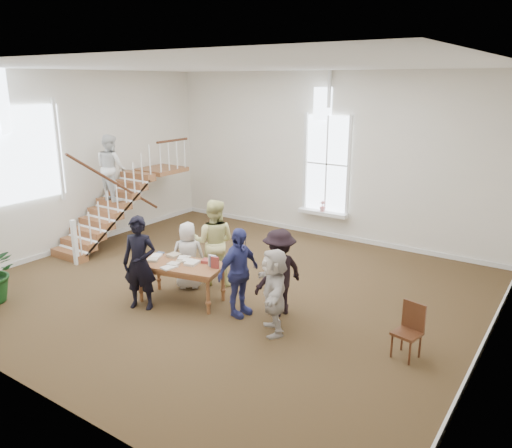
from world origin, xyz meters
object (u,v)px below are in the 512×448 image
Objects in this scene: woman_cluster_a at (238,272)px; woman_cluster_b at (279,272)px; library_table at (181,267)px; person_yellow at (214,242)px; woman_cluster_c at (274,291)px; side_chair at (410,328)px; police_officer at (140,263)px; elderly_woman at (188,255)px.

woman_cluster_a is 1.02× the size of woman_cluster_b.
person_yellow is (-0.04, 1.09, 0.22)m from library_table.
woman_cluster_c reaches higher than side_chair.
police_officer is 2.65m from woman_cluster_b.
library_table is 4.43m from side_chair.
side_chair is at bearing 147.41° from person_yellow.
person_yellow is 2.00m from woman_cluster_b.
police_officer is 2.71m from woman_cluster_c.
woman_cluster_c is at bearing -9.82° from police_officer.
person_yellow is at bearing 63.42° from woman_cluster_a.
police_officer reaches higher than side_chair.
woman_cluster_c is at bearing -154.71° from side_chair.
woman_cluster_a is 1.88× the size of side_chair.
person_yellow is at bearing 54.43° from police_officer.
woman_cluster_c is (2.53, -0.65, 0.05)m from elderly_woman.
woman_cluster_a reaches higher than elderly_woman.
library_table is 1.01× the size of police_officer.
woman_cluster_c is 2.28m from side_chair.
woman_cluster_b is (0.60, 0.45, -0.01)m from woman_cluster_a.
woman_cluster_a is at bearing 2.12° from police_officer.
elderly_woman reaches higher than library_table.
side_chair is (3.10, 0.33, -0.35)m from woman_cluster_a.
police_officer reaches higher than woman_cluster_a.
person_yellow is at bearing -154.92° from elderly_woman.
woman_cluster_a reaches higher than woman_cluster_b.
woman_cluster_a is at bearing -162.21° from side_chair.
person_yellow reaches higher than woman_cluster_b.
police_officer is at bearing 51.47° from elderly_woman.
library_table is at bearing 105.12° from woman_cluster_a.
woman_cluster_a is at bearing -141.32° from woman_cluster_c.
woman_cluster_b reaches higher than woman_cluster_c.
library_table is at bearing -130.26° from woman_cluster_c.
side_chair is at bearing -9.47° from police_officer.
elderly_woman reaches higher than side_chair.
woman_cluster_b reaches higher than elderly_woman.
library_table is 1.28× the size of elderly_woman.
side_chair is (2.50, -0.12, -0.34)m from woman_cluster_b.
police_officer is 1.80m from person_yellow.
woman_cluster_b is 1.85× the size of side_chair.
woman_cluster_b is at bearing 165.98° from woman_cluster_c.
woman_cluster_b is at bearing 146.10° from elderly_woman.
elderly_woman is at bearing 62.73° from police_officer.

